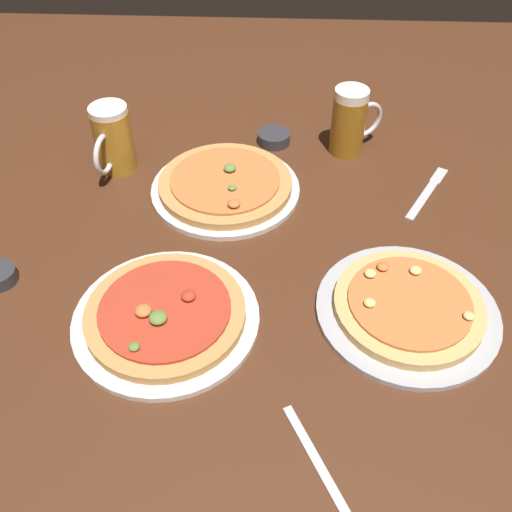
% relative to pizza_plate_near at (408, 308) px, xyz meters
% --- Properties ---
extents(ground_plane, '(2.40, 2.40, 0.03)m').
position_rel_pizza_plate_near_xyz_m(ground_plane, '(-0.27, 0.11, -0.03)').
color(ground_plane, '#4C2816').
extents(pizza_plate_near, '(0.32, 0.32, 0.05)m').
position_rel_pizza_plate_near_xyz_m(pizza_plate_near, '(0.00, 0.00, 0.00)').
color(pizza_plate_near, '#B2B2B7').
rests_on(pizza_plate_near, ground_plane).
extents(pizza_plate_far, '(0.33, 0.33, 0.05)m').
position_rel_pizza_plate_near_xyz_m(pizza_plate_far, '(-0.35, 0.34, 0.00)').
color(pizza_plate_far, silver).
rests_on(pizza_plate_far, ground_plane).
extents(pizza_plate_side, '(0.33, 0.33, 0.05)m').
position_rel_pizza_plate_near_xyz_m(pizza_plate_side, '(-0.43, -0.04, 0.00)').
color(pizza_plate_side, silver).
rests_on(pizza_plate_side, ground_plane).
extents(beer_mug_dark, '(0.09, 0.14, 0.16)m').
position_rel_pizza_plate_near_xyz_m(beer_mug_dark, '(-0.61, 0.41, 0.06)').
color(beer_mug_dark, '#B27A23').
rests_on(beer_mug_dark, ground_plane).
extents(beer_mug_amber, '(0.13, 0.09, 0.16)m').
position_rel_pizza_plate_near_xyz_m(beer_mug_amber, '(-0.07, 0.51, 0.06)').
color(beer_mug_amber, '#9E6619').
rests_on(beer_mug_amber, ground_plane).
extents(ramekin_butter, '(0.08, 0.08, 0.03)m').
position_rel_pizza_plate_near_xyz_m(ramekin_butter, '(-0.25, 0.54, -0.00)').
color(ramekin_butter, '#333338').
rests_on(ramekin_butter, ground_plane).
extents(knife_right, '(0.13, 0.20, 0.01)m').
position_rel_pizza_plate_near_xyz_m(knife_right, '(0.10, 0.35, -0.01)').
color(knife_right, silver).
rests_on(knife_right, ground_plane).
extents(fork_spare, '(0.13, 0.22, 0.01)m').
position_rel_pizza_plate_near_xyz_m(fork_spare, '(-0.16, -0.31, -0.01)').
color(fork_spare, silver).
rests_on(fork_spare, ground_plane).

